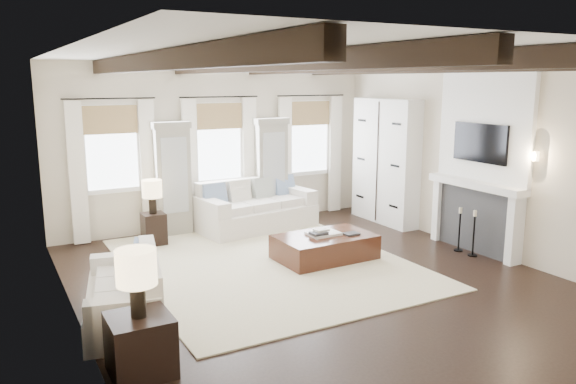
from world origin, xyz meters
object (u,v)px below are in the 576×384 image
side_table_front (140,345)px  side_table_back (154,229)px  sofa_back (255,209)px  ottoman (325,247)px  sofa_left (128,294)px

side_table_front → side_table_back: size_ratio=1.05×
sofa_back → side_table_front: (-3.39, -4.48, -0.09)m
sofa_back → ottoman: (0.15, -2.30, -0.18)m
side_table_front → ottoman: bearing=31.7°
sofa_back → sofa_left: 4.46m
sofa_back → side_table_back: bearing=-175.6°
sofa_left → side_table_back: 3.18m
ottoman → side_table_back: bearing=134.2°
sofa_left → ottoman: (3.33, 0.83, -0.12)m
sofa_left → side_table_front: sofa_left is taller
side_table_front → side_table_back: 4.52m
sofa_back → side_table_front: sofa_back is taller
sofa_back → side_table_back: size_ratio=4.14×
ottoman → side_table_front: bearing=-149.8°
sofa_left → side_table_front: size_ratio=3.34×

